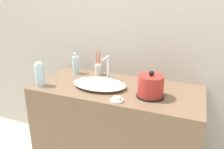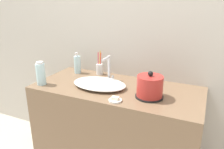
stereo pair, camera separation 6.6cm
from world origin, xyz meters
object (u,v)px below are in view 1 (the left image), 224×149
object	(u,v)px
electric_kettle	(151,87)
lotion_bottle	(76,65)
toothbrush_cup	(98,69)
shampoo_bottle	(40,75)
faucet	(108,67)

from	to	relation	value
electric_kettle	lotion_bottle	xyz separation A→B (m)	(-0.76, 0.25, 0.01)
toothbrush_cup	lotion_bottle	bearing A→B (deg)	-166.06
lotion_bottle	shampoo_bottle	xyz separation A→B (m)	(-0.10, -0.37, 0.01)
toothbrush_cup	electric_kettle	bearing A→B (deg)	-28.69
electric_kettle	toothbrush_cup	xyz separation A→B (m)	(-0.55, 0.30, -0.02)
lotion_bottle	shampoo_bottle	size ratio (longest dim) A/B	1.03
electric_kettle	toothbrush_cup	bearing A→B (deg)	151.31
faucet	electric_kettle	distance (m)	0.45
toothbrush_cup	shampoo_bottle	size ratio (longest dim) A/B	1.14
lotion_bottle	shampoo_bottle	bearing A→B (deg)	-105.72
electric_kettle	shampoo_bottle	world-z (taller)	electric_kettle
electric_kettle	shampoo_bottle	size ratio (longest dim) A/B	1.03
faucet	lotion_bottle	bearing A→B (deg)	170.78
toothbrush_cup	shampoo_bottle	distance (m)	0.52
electric_kettle	toothbrush_cup	distance (m)	0.63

